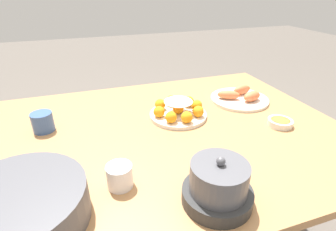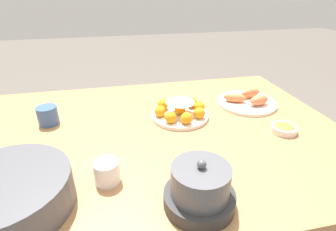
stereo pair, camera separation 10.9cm
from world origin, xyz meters
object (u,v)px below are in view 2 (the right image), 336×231
Objects in this scene: seafood_platter at (247,101)px; dining_table at (155,146)px; cake_plate at (180,111)px; warming_pot at (200,189)px; serving_bowl at (6,194)px; cup_far at (107,172)px; sauce_bowl at (284,129)px; cup_near at (48,115)px.

dining_table is at bearing 18.63° from seafood_platter.
warming_pot reaches higher than cake_plate.
serving_bowl is (0.44, 0.31, 0.12)m from dining_table.
dining_table is 7.98× the size of warming_pot.
dining_table is 20.11× the size of cup_far.
warming_pot is at bearing 33.08° from sauce_bowl.
cup_far is at bearing -168.13° from serving_bowl.
sauce_bowl is 0.35× the size of seafood_platter.
sauce_bowl is at bearing 163.95° from cup_near.
serving_bowl is at bearing 88.23° from cup_near.
sauce_bowl is 0.54m from warming_pot.
cake_plate is 0.89× the size of seafood_platter.
serving_bowl reaches higher than cake_plate.
serving_bowl reaches higher than dining_table.
cake_plate reaches higher than cup_near.
cake_plate reaches higher than cup_far.
dining_table is 0.43m from warming_pot.
cake_plate is at bearing 10.26° from seafood_platter.
cake_plate reaches higher than sauce_bowl.
cup_far is at bearing 12.16° from sauce_bowl.
dining_table is 5.38× the size of seafood_platter.
serving_bowl is 0.50m from warming_pot.
cup_far is (0.68, 0.43, 0.02)m from seafood_platter.
cup_near is at bearing -5.92° from cake_plate.
seafood_platter is (-0.93, -0.48, -0.03)m from serving_bowl.
serving_bowl is at bearing 35.83° from cake_plate.
cup_far is (0.19, 0.26, 0.11)m from dining_table.
seafood_platter is 0.80m from cup_far.
serving_bowl is 3.30× the size of sauce_bowl.
cake_plate is 0.76× the size of serving_bowl.
cake_plate is 0.36m from seafood_platter.
dining_table is 0.53m from sauce_bowl.
seafood_platter is at bearing -85.89° from sauce_bowl.
cup_far is at bearing 119.78° from cup_near.
sauce_bowl is (-0.51, 0.11, 0.09)m from dining_table.
dining_table is 0.52m from seafood_platter.
seafood_platter reaches higher than dining_table.
sauce_bowl is (-0.95, -0.20, -0.04)m from serving_bowl.
warming_pot reaches higher than serving_bowl.
warming_pot reaches higher than sauce_bowl.
cup_far reaches higher than sauce_bowl.
warming_pot is (0.08, 0.51, 0.03)m from cake_plate.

